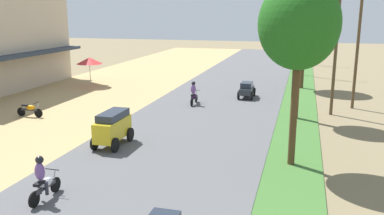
{
  "coord_description": "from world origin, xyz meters",
  "views": [
    {
      "loc": [
        5.86,
        -0.61,
        6.5
      ],
      "look_at": [
        0.15,
        20.23,
        1.38
      ],
      "focal_mm": 38.25,
      "sensor_mm": 36.0,
      "label": 1
    }
  ],
  "objects_px": {
    "vendor_umbrella": "(89,61)",
    "motorbike_ahead_third": "(43,179)",
    "median_tree_third": "(305,20)",
    "car_sedan_charcoal": "(247,89)",
    "streetlamp_mid": "(305,30)",
    "car_van_yellow": "(113,127)",
    "streetlamp_near": "(305,30)",
    "utility_pole_near": "(336,41)",
    "parked_motorbike_fourth": "(30,109)",
    "motorbike_ahead_fourth": "(194,94)",
    "median_tree_nearest": "(299,25)",
    "median_tree_second": "(301,7)",
    "utility_pole_far": "(359,33)"
  },
  "relations": [
    {
      "from": "utility_pole_near",
      "to": "parked_motorbike_fourth",
      "type": "bearing_deg",
      "value": -162.21
    },
    {
      "from": "median_tree_second",
      "to": "vendor_umbrella",
      "type": "bearing_deg",
      "value": 159.89
    },
    {
      "from": "vendor_umbrella",
      "to": "car_van_yellow",
      "type": "relative_size",
      "value": 1.05
    },
    {
      "from": "car_van_yellow",
      "to": "motorbike_ahead_third",
      "type": "distance_m",
      "value": 6.11
    },
    {
      "from": "streetlamp_near",
      "to": "motorbike_ahead_fourth",
      "type": "xyz_separation_m",
      "value": [
        -7.23,
        -16.17,
        -3.81
      ]
    },
    {
      "from": "median_tree_third",
      "to": "car_sedan_charcoal",
      "type": "distance_m",
      "value": 8.35
    },
    {
      "from": "vendor_umbrella",
      "to": "utility_pole_near",
      "type": "relative_size",
      "value": 0.28
    },
    {
      "from": "streetlamp_near",
      "to": "utility_pole_near",
      "type": "bearing_deg",
      "value": -83.25
    },
    {
      "from": "median_tree_nearest",
      "to": "streetlamp_near",
      "type": "relative_size",
      "value": 0.97
    },
    {
      "from": "parked_motorbike_fourth",
      "to": "utility_pole_near",
      "type": "height_order",
      "value": "utility_pole_near"
    },
    {
      "from": "median_tree_third",
      "to": "car_van_yellow",
      "type": "xyz_separation_m",
      "value": [
        -8.69,
        -18.35,
        -4.76
      ]
    },
    {
      "from": "vendor_umbrella",
      "to": "median_tree_third",
      "type": "xyz_separation_m",
      "value": [
        17.81,
        4.05,
        3.47
      ]
    },
    {
      "from": "vendor_umbrella",
      "to": "streetlamp_mid",
      "type": "relative_size",
      "value": 0.36
    },
    {
      "from": "vendor_umbrella",
      "to": "motorbike_ahead_third",
      "type": "relative_size",
      "value": 1.4
    },
    {
      "from": "car_sedan_charcoal",
      "to": "median_tree_third",
      "type": "bearing_deg",
      "value": 53.48
    },
    {
      "from": "utility_pole_far",
      "to": "median_tree_third",
      "type": "bearing_deg",
      "value": 117.72
    },
    {
      "from": "streetlamp_mid",
      "to": "motorbike_ahead_third",
      "type": "bearing_deg",
      "value": -101.27
    },
    {
      "from": "parked_motorbike_fourth",
      "to": "median_tree_nearest",
      "type": "distance_m",
      "value": 17.3
    },
    {
      "from": "utility_pole_near",
      "to": "car_van_yellow",
      "type": "height_order",
      "value": "utility_pole_near"
    },
    {
      "from": "car_sedan_charcoal",
      "to": "motorbike_ahead_fourth",
      "type": "height_order",
      "value": "motorbike_ahead_fourth"
    },
    {
      "from": "parked_motorbike_fourth",
      "to": "streetlamp_near",
      "type": "xyz_separation_m",
      "value": [
        16.18,
        22.14,
        4.12
      ]
    },
    {
      "from": "median_tree_third",
      "to": "utility_pole_far",
      "type": "xyz_separation_m",
      "value": [
        3.45,
        -6.58,
        -0.7
      ]
    },
    {
      "from": "median_tree_second",
      "to": "streetlamp_near",
      "type": "height_order",
      "value": "median_tree_second"
    },
    {
      "from": "vendor_umbrella",
      "to": "car_van_yellow",
      "type": "distance_m",
      "value": 17.01
    },
    {
      "from": "median_tree_second",
      "to": "motorbike_ahead_third",
      "type": "xyz_separation_m",
      "value": [
        -8.08,
        -13.97,
        -5.86
      ]
    },
    {
      "from": "median_tree_nearest",
      "to": "median_tree_second",
      "type": "relative_size",
      "value": 0.94
    },
    {
      "from": "vendor_umbrella",
      "to": "streetlamp_mid",
      "type": "xyz_separation_m",
      "value": [
        17.82,
        21.49,
        1.84
      ]
    },
    {
      "from": "median_tree_second",
      "to": "streetlamp_near",
      "type": "xyz_separation_m",
      "value": [
        0.27,
        18.01,
        -2.04
      ]
    },
    {
      "from": "motorbike_ahead_third",
      "to": "median_tree_third",
      "type": "bearing_deg",
      "value": 71.17
    },
    {
      "from": "parked_motorbike_fourth",
      "to": "car_van_yellow",
      "type": "height_order",
      "value": "car_van_yellow"
    },
    {
      "from": "median_tree_nearest",
      "to": "streetlamp_mid",
      "type": "xyz_separation_m",
      "value": [
        0.22,
        36.0,
        -1.8
      ]
    },
    {
      "from": "utility_pole_near",
      "to": "car_sedan_charcoal",
      "type": "relative_size",
      "value": 3.98
    },
    {
      "from": "utility_pole_far",
      "to": "motorbike_ahead_fourth",
      "type": "relative_size",
      "value": 5.44
    },
    {
      "from": "median_tree_second",
      "to": "utility_pole_near",
      "type": "xyz_separation_m",
      "value": [
        2.2,
        1.68,
        -2.02
      ]
    },
    {
      "from": "median_tree_nearest",
      "to": "car_sedan_charcoal",
      "type": "height_order",
      "value": "median_tree_nearest"
    },
    {
      "from": "utility_pole_near",
      "to": "motorbike_ahead_fourth",
      "type": "height_order",
      "value": "utility_pole_near"
    },
    {
      "from": "streetlamp_mid",
      "to": "car_sedan_charcoal",
      "type": "relative_size",
      "value": 3.1
    },
    {
      "from": "car_sedan_charcoal",
      "to": "motorbike_ahead_third",
      "type": "xyz_separation_m",
      "value": [
        -4.38,
        -19.11,
        0.11
      ]
    },
    {
      "from": "utility_pole_near",
      "to": "streetlamp_near",
      "type": "bearing_deg",
      "value": 96.75
    },
    {
      "from": "utility_pole_near",
      "to": "car_van_yellow",
      "type": "relative_size",
      "value": 3.74
    },
    {
      "from": "median_tree_second",
      "to": "car_van_yellow",
      "type": "relative_size",
      "value": 3.44
    },
    {
      "from": "utility_pole_near",
      "to": "motorbike_ahead_fourth",
      "type": "xyz_separation_m",
      "value": [
        -9.17,
        0.16,
        -3.83
      ]
    },
    {
      "from": "streetlamp_mid",
      "to": "car_van_yellow",
      "type": "height_order",
      "value": "streetlamp_mid"
    },
    {
      "from": "streetlamp_mid",
      "to": "parked_motorbike_fourth",
      "type": "bearing_deg",
      "value": -116.78
    },
    {
      "from": "motorbike_ahead_fourth",
      "to": "car_van_yellow",
      "type": "bearing_deg",
      "value": -98.57
    },
    {
      "from": "car_van_yellow",
      "to": "utility_pole_far",
      "type": "bearing_deg",
      "value": 44.13
    },
    {
      "from": "streetlamp_near",
      "to": "car_sedan_charcoal",
      "type": "bearing_deg",
      "value": -107.14
    },
    {
      "from": "utility_pole_far",
      "to": "median_tree_nearest",
      "type": "bearing_deg",
      "value": -106.98
    },
    {
      "from": "vendor_umbrella",
      "to": "motorbike_ahead_fourth",
      "type": "relative_size",
      "value": 1.4
    },
    {
      "from": "parked_motorbike_fourth",
      "to": "median_tree_third",
      "type": "relative_size",
      "value": 0.23
    }
  ]
}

